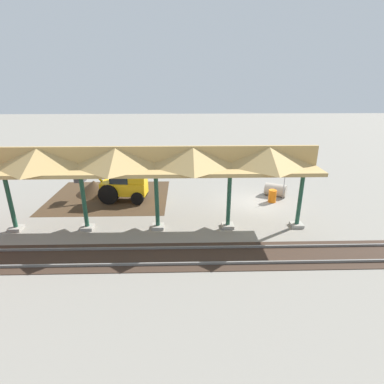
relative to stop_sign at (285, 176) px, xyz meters
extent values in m
plane|color=gray|center=(2.05, 0.60, -1.81)|extent=(120.00, 120.00, 0.00)
cube|color=#42301E|center=(12.83, -0.81, -1.80)|extent=(8.62, 7.00, 0.01)
cube|color=#9E998E|center=(0.52, 4.36, -1.71)|extent=(0.70, 0.70, 0.20)
cylinder|color=#1E4C38|center=(0.52, 4.36, -0.01)|extent=(0.24, 0.24, 3.60)
cube|color=#9E998E|center=(4.66, 4.36, -1.71)|extent=(0.70, 0.70, 0.20)
cylinder|color=#1E4C38|center=(4.66, 4.36, -0.01)|extent=(0.24, 0.24, 3.60)
cube|color=#9E998E|center=(8.79, 4.36, -1.71)|extent=(0.70, 0.70, 0.20)
cylinder|color=#1E4C38|center=(8.79, 4.36, -0.01)|extent=(0.24, 0.24, 3.60)
cube|color=#9E998E|center=(12.93, 4.36, -1.71)|extent=(0.70, 0.70, 0.20)
cylinder|color=#1E4C38|center=(12.93, 4.36, -0.01)|extent=(0.24, 0.24, 3.60)
cube|color=#9E998E|center=(17.06, 4.36, -1.71)|extent=(0.70, 0.70, 0.20)
cylinder|color=#1E4C38|center=(17.06, 4.36, -0.01)|extent=(0.24, 0.24, 3.60)
cube|color=tan|center=(8.79, 4.36, 1.89)|extent=(17.74, 3.20, 0.20)
cube|color=tan|center=(8.79, 4.36, 2.54)|extent=(17.74, 0.20, 1.10)
pyramid|color=tan|center=(2.59, 4.36, 2.54)|extent=(3.72, 3.20, 1.10)
pyramid|color=tan|center=(6.72, 4.36, 2.54)|extent=(3.72, 3.20, 1.10)
pyramid|color=tan|center=(10.86, 4.36, 2.54)|extent=(3.72, 3.20, 1.10)
pyramid|color=tan|center=(15.00, 4.36, 2.54)|extent=(3.72, 3.20, 1.10)
cube|color=slate|center=(2.05, 6.75, -1.73)|extent=(60.00, 0.08, 0.15)
cube|color=slate|center=(2.05, 8.19, -1.73)|extent=(60.00, 0.08, 0.15)
cube|color=#38281E|center=(2.05, 7.47, -1.79)|extent=(60.00, 2.58, 0.03)
cylinder|color=gray|center=(0.00, 0.00, -0.65)|extent=(0.06, 0.06, 2.31)
cylinder|color=red|center=(0.00, 0.00, 0.31)|extent=(0.66, 0.43, 0.76)
cube|color=#EAB214|center=(11.52, -0.05, -0.84)|extent=(3.32, 1.63, 0.90)
cube|color=#1E262D|center=(11.72, -0.07, 0.31)|extent=(1.42, 1.30, 1.40)
cube|color=#EAB214|center=(10.50, 0.06, -0.14)|extent=(1.26, 1.21, 0.50)
cylinder|color=black|center=(12.40, -0.86, -1.11)|extent=(1.42, 0.45, 1.40)
cylinder|color=black|center=(12.55, 0.56, -1.11)|extent=(1.42, 0.45, 1.40)
cylinder|color=black|center=(10.37, -0.58, -1.36)|extent=(0.93, 0.39, 0.90)
cylinder|color=black|center=(10.51, 0.71, -1.36)|extent=(0.93, 0.39, 0.90)
cylinder|color=#EAB214|center=(13.57, -0.27, 0.27)|extent=(1.08, 0.29, 1.41)
cylinder|color=#EAB214|center=(14.36, -0.35, 0.34)|extent=(0.82, 0.24, 1.24)
cube|color=#47474C|center=(14.69, -0.39, -0.24)|extent=(0.68, 0.86, 0.40)
cone|color=#42301E|center=(14.14, -1.57, -1.81)|extent=(5.57, 5.57, 2.05)
cylinder|color=#9E9384|center=(0.35, -0.71, -1.34)|extent=(1.79, 1.54, 0.93)
cylinder|color=black|center=(1.03, -1.07, -1.34)|extent=(0.30, 0.54, 0.60)
cylinder|color=orange|center=(0.93, 0.51, -1.36)|extent=(0.56, 0.56, 0.90)
camera|label=1|loc=(7.20, 20.24, 6.42)|focal=28.00mm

